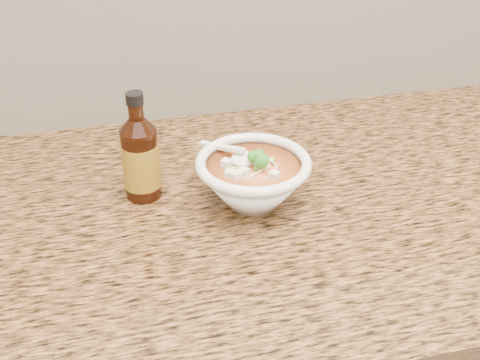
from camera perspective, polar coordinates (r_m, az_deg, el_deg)
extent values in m
cube|color=brown|center=(0.96, 9.09, -1.77)|extent=(4.00, 0.68, 0.04)
cylinder|color=white|center=(0.91, 1.23, -1.99)|extent=(0.07, 0.07, 0.01)
torus|color=white|center=(0.87, 1.28, 1.63)|extent=(0.17, 0.17, 0.02)
torus|color=beige|center=(0.88, 0.88, 1.56)|extent=(0.12, 0.12, 0.00)
torus|color=beige|center=(0.87, 1.20, 0.90)|extent=(0.06, 0.06, 0.00)
torus|color=beige|center=(0.88, 0.99, 1.47)|extent=(0.05, 0.05, 0.00)
torus|color=beige|center=(0.86, 1.05, 0.54)|extent=(0.07, 0.07, 0.00)
torus|color=beige|center=(0.88, 0.06, 1.30)|extent=(0.10, 0.10, 0.00)
torus|color=beige|center=(0.88, 0.47, 0.97)|extent=(0.07, 0.07, 0.00)
cube|color=silver|center=(0.89, 3.30, 2.10)|extent=(0.02, 0.02, 0.01)
cube|color=silver|center=(0.88, -0.51, 1.76)|extent=(0.02, 0.02, 0.01)
cube|color=silver|center=(0.87, 0.12, 1.54)|extent=(0.01, 0.01, 0.01)
cube|color=silver|center=(0.87, 0.16, 1.35)|extent=(0.02, 0.02, 0.01)
cube|color=silver|center=(0.88, -1.61, 1.79)|extent=(0.02, 0.02, 0.01)
cube|color=silver|center=(0.86, 2.35, 0.91)|extent=(0.02, 0.02, 0.01)
ellipsoid|color=#196014|center=(0.86, 1.72, 1.97)|extent=(0.03, 0.03, 0.03)
cylinder|color=#79C14A|center=(0.88, 2.76, 1.73)|extent=(0.02, 0.02, 0.01)
cylinder|color=#79C14A|center=(0.90, 1.18, 2.63)|extent=(0.02, 0.01, 0.01)
cylinder|color=#79C14A|center=(0.90, 1.64, 2.52)|extent=(0.01, 0.02, 0.01)
cylinder|color=#79C14A|center=(0.85, 3.29, 0.70)|extent=(0.02, 0.01, 0.01)
ellipsoid|color=white|center=(0.88, 0.32, 1.95)|extent=(0.04, 0.04, 0.01)
cube|color=white|center=(0.90, -1.78, 3.16)|extent=(0.06, 0.08, 0.02)
cylinder|color=#341307|center=(0.91, -9.36, 1.57)|extent=(0.06, 0.06, 0.11)
cylinder|color=#341307|center=(0.87, -9.86, 6.44)|extent=(0.03, 0.03, 0.02)
cylinder|color=black|center=(0.86, -9.98, 7.62)|extent=(0.03, 0.03, 0.02)
cylinder|color=red|center=(0.91, -9.34, 1.44)|extent=(0.07, 0.07, 0.07)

